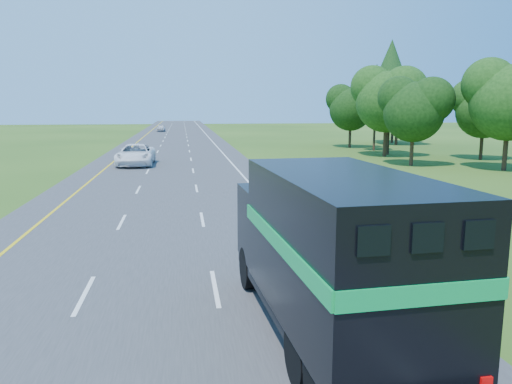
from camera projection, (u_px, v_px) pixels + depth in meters
road at (173, 157)px, 52.23m from camera, size 15.00×260.00×0.04m
lane_markings at (173, 156)px, 52.23m from camera, size 11.15×260.00×0.01m
horse_truck at (330, 251)px, 10.98m from camera, size 3.19×8.88×3.87m
white_suv at (136, 155)px, 44.49m from camera, size 3.20×6.78×1.87m
far_car at (161, 128)px, 103.52m from camera, size 1.78×4.16×1.40m
delineator at (473, 273)px, 14.11m from camera, size 0.09×0.05×1.08m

